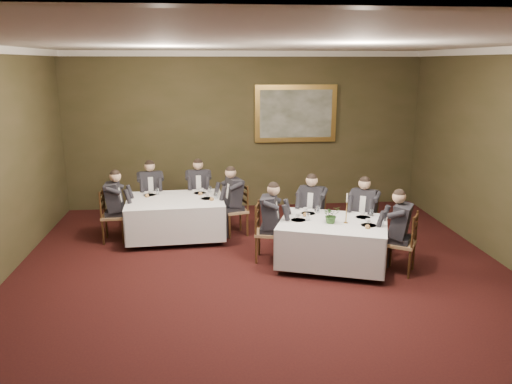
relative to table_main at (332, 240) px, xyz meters
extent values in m
plane|color=black|center=(-1.16, -1.29, -0.45)|extent=(10.00, 10.00, 0.00)
cube|color=silver|center=(-1.16, -1.29, 3.05)|extent=(8.00, 10.00, 0.10)
cube|color=#36341B|center=(-1.16, 3.71, 1.30)|extent=(8.00, 0.10, 3.50)
cube|color=white|center=(-1.16, 3.66, 2.99)|extent=(8.00, 0.10, 0.12)
cube|color=black|center=(0.00, 0.00, 0.28)|extent=(1.95, 1.70, 0.04)
cube|color=white|center=(0.00, 0.00, 0.31)|extent=(2.02, 1.78, 0.02)
cube|color=white|center=(0.00, 0.00, -0.02)|extent=(2.05, 1.80, 0.65)
cube|color=black|center=(-2.63, 1.64, 0.28)|extent=(1.81, 1.40, 0.04)
cube|color=white|center=(-2.63, 1.64, 0.31)|extent=(1.87, 1.47, 0.02)
cube|color=white|center=(-2.63, 1.64, -0.02)|extent=(1.89, 1.49, 0.65)
cube|color=#97754D|center=(-0.14, 0.97, 0.04)|extent=(0.58, 0.58, 0.05)
cube|color=black|center=(-0.05, 1.14, 0.28)|extent=(0.35, 0.20, 0.54)
cube|color=black|center=(-0.14, 0.97, 0.41)|extent=(0.52, 0.47, 0.55)
sphere|color=tan|center=(-0.14, 0.97, 0.79)|extent=(0.28, 0.28, 0.21)
cube|color=#97754D|center=(0.72, 0.66, 0.04)|extent=(0.60, 0.59, 0.05)
cube|color=black|center=(0.82, 0.83, 0.28)|extent=(0.34, 0.23, 0.54)
cube|color=black|center=(0.72, 0.66, 0.41)|extent=(0.52, 0.48, 0.55)
sphere|color=tan|center=(0.72, 0.66, 0.79)|extent=(0.29, 0.29, 0.21)
cube|color=#97754D|center=(-1.01, 0.36, 0.04)|extent=(0.51, 0.52, 0.05)
cube|color=black|center=(-1.20, 0.40, 0.28)|extent=(0.11, 0.38, 0.54)
cube|color=black|center=(-1.01, 0.36, 0.41)|extent=(0.40, 0.48, 0.55)
sphere|color=tan|center=(-1.01, 0.36, 0.79)|extent=(0.25, 0.25, 0.21)
cube|color=#97754D|center=(1.01, -0.36, 0.04)|extent=(0.59, 0.59, 0.05)
cube|color=black|center=(1.17, -0.46, 0.28)|extent=(0.22, 0.34, 0.54)
cube|color=black|center=(1.01, -0.36, 0.41)|extent=(0.48, 0.52, 0.55)
sphere|color=tan|center=(1.01, -0.36, 0.79)|extent=(0.29, 0.29, 0.21)
cube|color=#97754D|center=(-3.17, 2.53, 0.04)|extent=(0.50, 0.48, 0.05)
cube|color=black|center=(-3.20, 2.72, 0.28)|extent=(0.38, 0.09, 0.54)
cube|color=black|center=(-3.17, 2.53, 0.41)|extent=(0.46, 0.37, 0.55)
sphere|color=tan|center=(-3.17, 2.53, 0.79)|extent=(0.24, 0.24, 0.21)
cube|color=#97754D|center=(-2.20, 2.59, 0.04)|extent=(0.45, 0.43, 0.05)
cube|color=black|center=(-2.20, 2.78, 0.28)|extent=(0.38, 0.04, 0.54)
cube|color=black|center=(-2.20, 2.59, 0.41)|extent=(0.43, 0.32, 0.55)
sphere|color=tan|center=(-2.20, 2.59, 0.79)|extent=(0.22, 0.22, 0.21)
cube|color=#97754D|center=(-1.49, 1.71, 0.04)|extent=(0.53, 0.54, 0.05)
cube|color=black|center=(-1.31, 1.76, 0.28)|extent=(0.14, 0.37, 0.54)
cube|color=black|center=(-1.49, 1.71, 0.41)|extent=(0.42, 0.49, 0.55)
sphere|color=tan|center=(-1.49, 1.71, 0.79)|extent=(0.26, 0.26, 0.21)
cube|color=#97754D|center=(-3.76, 1.57, 0.04)|extent=(0.43, 0.45, 0.05)
cube|color=black|center=(-3.95, 1.56, 0.28)|extent=(0.04, 0.38, 0.54)
cube|color=black|center=(-3.76, 1.57, 0.41)|extent=(0.32, 0.43, 0.55)
sphere|color=tan|center=(-3.76, 1.57, 0.79)|extent=(0.22, 0.22, 0.21)
imported|color=#2D5926|center=(-0.05, -0.06, 0.46)|extent=(0.32, 0.29, 0.30)
cylinder|color=#BC8C39|center=(0.19, -0.08, 0.33)|extent=(0.07, 0.07, 0.02)
cylinder|color=#BC8C39|center=(0.19, -0.08, 0.50)|extent=(0.02, 0.02, 0.34)
cylinder|color=white|center=(0.19, -0.08, 0.75)|extent=(0.02, 0.02, 0.15)
cylinder|color=white|center=(-0.31, 0.49, 0.32)|extent=(0.25, 0.25, 0.01)
cylinder|color=white|center=(-0.31, 0.64, 0.35)|extent=(0.08, 0.08, 0.05)
cylinder|color=white|center=(-0.14, 0.49, 0.39)|extent=(0.06, 0.06, 0.14)
cylinder|color=white|center=(-3.14, 1.99, 0.32)|extent=(0.25, 0.25, 0.01)
cylinder|color=white|center=(-3.14, 2.14, 0.35)|extent=(0.08, 0.08, 0.05)
cylinder|color=white|center=(-2.97, 1.99, 0.39)|extent=(0.06, 0.06, 0.14)
cube|color=gold|center=(0.00, 3.65, 1.69)|extent=(1.85, 0.08, 1.28)
cube|color=#444930|center=(0.00, 3.60, 1.69)|extent=(1.63, 0.01, 1.06)
camera|label=1|loc=(-1.99, -7.51, 2.80)|focal=35.00mm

